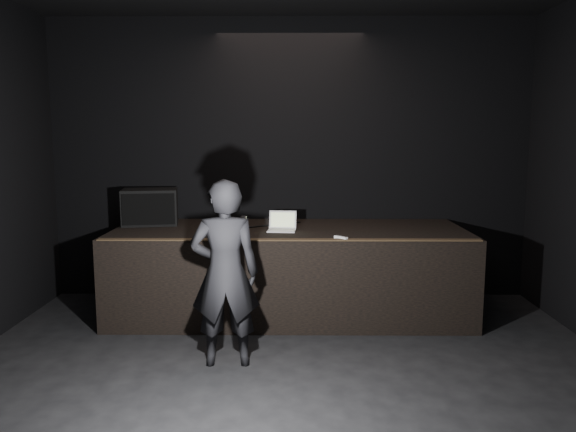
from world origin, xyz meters
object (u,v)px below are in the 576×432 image
Objects in this scene: laptop at (282,226)px; stage_riser at (289,271)px; beer_can at (244,224)px; stage_monitor at (150,207)px; person at (225,273)px.

stage_riser is at bearing 60.66° from laptop.
stage_riser is 0.80m from beer_can.
stage_riser is 1.84m from stage_monitor.
stage_monitor is 1.65m from laptop.
stage_monitor is 0.42× the size of person.
beer_can is (1.16, -0.47, -0.13)m from stage_monitor.
laptop is at bearing 7.47° from beer_can.
beer_can is at bearing -160.73° from stage_riser.
stage_monitor is 1.26m from beer_can.
stage_riser is 2.37× the size of person.
beer_can is (-0.43, -0.06, 0.03)m from laptop.
stage_monitor is 2.13× the size of laptop.
laptop is at bearing -114.48° from person.
person is (-0.06, -1.29, -0.24)m from beer_can.
stage_riser is at bearing -115.81° from person.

